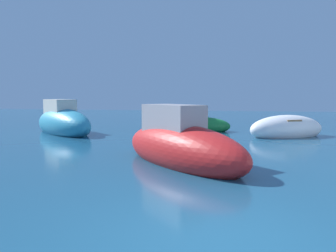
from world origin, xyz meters
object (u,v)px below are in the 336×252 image
at_px(moored_boat_0, 63,123).
at_px(moored_boat_2, 180,146).
at_px(moored_boat_4, 286,129).
at_px(moored_boat_6, 196,125).

xyz_separation_m(moored_boat_0, moored_boat_2, (7.58, -6.59, -0.04)).
height_order(moored_boat_4, moored_boat_6, moored_boat_6).
bearing_deg(moored_boat_2, moored_boat_4, 104.33).
bearing_deg(moored_boat_6, moored_boat_2, -93.22).
height_order(moored_boat_0, moored_boat_2, moored_boat_0).
bearing_deg(moored_boat_0, moored_boat_2, -0.89).
bearing_deg(moored_boat_2, moored_boat_6, 137.67).
relative_size(moored_boat_0, moored_boat_4, 1.32).
bearing_deg(moored_boat_0, moored_boat_6, 57.30).
bearing_deg(moored_boat_6, moored_boat_0, -169.34).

